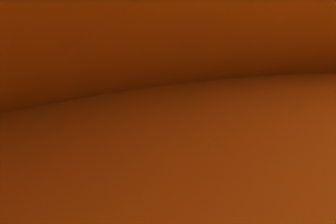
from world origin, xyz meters
TOP-DOWN VIEW (x-y plane):
  - umbrella_second at (-0.48, 3.69)m, footprint 2.03×2.03m
  - lounger_second_shoreside at (0.18, 4.64)m, footprint 1.45×0.71m
  - umbrella_farthest at (-0.63, 7.90)m, footprint 2.27×2.27m
  - lounger_farthest_shoreside at (-0.16, 9.02)m, footprint 1.30×0.78m
  - beach_ball at (1.17, 10.34)m, footprint 0.35×0.35m

SIDE VIEW (x-z plane):
  - beach_ball at x=1.17m, z-range 0.00..0.35m
  - lounger_farthest_shoreside at x=-0.16m, z-range -0.01..0.57m
  - lounger_second_shoreside at x=0.18m, z-range -0.02..0.69m
  - umbrella_second at x=-0.48m, z-range 1.04..3.64m
  - umbrella_farthest at x=-0.63m, z-range 1.10..3.84m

